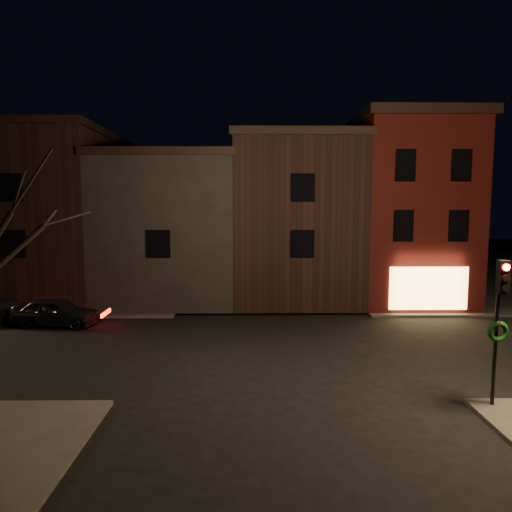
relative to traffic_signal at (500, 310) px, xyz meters
The scene contains 9 objects.
ground 8.34m from the traffic_signal, 135.48° to the left, with size 120.00×120.00×0.00m, color black.
sidewalk_far_right 29.42m from the traffic_signal, 60.55° to the left, with size 30.00×30.00×0.12m, color #2D2B28.
sidewalk_far_left 36.24m from the traffic_signal, 135.10° to the left, with size 30.00×30.00×0.12m, color #2D2B28.
corner_building 15.39m from the traffic_signal, 80.90° to the left, with size 6.50×8.50×10.50m.
row_building_a 16.65m from the traffic_signal, 104.37° to the left, with size 7.30×10.30×9.40m.
row_building_b 19.68m from the traffic_signal, 125.34° to the left, with size 7.80×10.30×8.40m.
row_building_c 24.65m from the traffic_signal, 139.28° to the left, with size 7.30×10.30×9.90m.
traffic_signal is the anchor object (origin of this frame).
parked_car_a 18.41m from the traffic_signal, 150.06° to the left, with size 1.57×3.91×1.33m, color black.
Camera 1 is at (-1.09, -17.45, 5.58)m, focal length 32.00 mm.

